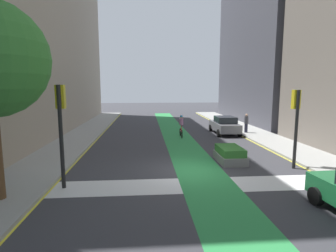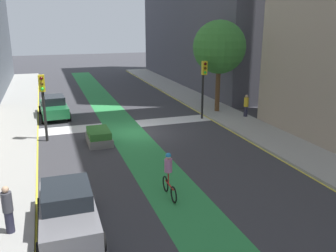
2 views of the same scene
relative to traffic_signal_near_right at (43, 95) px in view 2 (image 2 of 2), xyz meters
name	(u,v)px [view 2 (image 2 of 2)]	position (x,y,z in m)	size (l,w,h in m)	color
ground_plane	(135,132)	(-5.42, -0.07, -2.80)	(120.00, 120.00, 0.00)	#38383D
bike_lane_paint	(127,133)	(-4.89, -0.07, -2.80)	(2.40, 60.00, 0.01)	#2D8C47
crosswalk_band	(128,124)	(-5.42, -2.07, -2.80)	(12.00, 1.80, 0.01)	silver
sidewalk_left	(238,121)	(-12.92, -0.07, -2.73)	(3.00, 60.00, 0.15)	#9E9E99
curb_stripe_left	(219,124)	(-11.42, -0.07, -2.80)	(0.16, 60.00, 0.01)	yellow
sidewalk_right	(10,144)	(2.08, -0.07, -2.73)	(3.00, 60.00, 0.15)	#9E9E99
curb_stripe_right	(37,142)	(0.58, -0.07, -2.80)	(0.16, 60.00, 0.01)	yellow
traffic_signal_near_right	(43,95)	(0.00, 0.00, 0.00)	(0.35, 0.52, 3.98)	black
traffic_signal_near_left	(204,79)	(-10.91, -1.80, 0.15)	(0.35, 0.52, 4.21)	black
car_green_right_near	(54,107)	(-0.62, -5.80, -2.00)	(2.19, 4.28, 1.57)	#196033
car_grey_right_far	(68,209)	(-0.54, 10.27, -2.00)	(2.05, 4.22, 1.57)	slate
cyclist_in_lane	(169,174)	(-4.60, 8.96, -1.83)	(0.32, 1.73, 1.86)	black
pedestrian_sidewalk_right_a	(8,209)	(1.33, 10.01, -1.81)	(0.34, 0.34, 1.66)	#262638
pedestrian_sidewalk_left_a	(246,105)	(-13.96, -0.92, -1.83)	(0.34, 0.34, 1.62)	#262638
street_tree_near	(219,47)	(-12.74, -3.19, 2.22)	(3.97, 3.97, 6.88)	brown
median_planter	(99,137)	(-2.89, 1.34, -2.40)	(1.34, 2.24, 0.85)	slate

